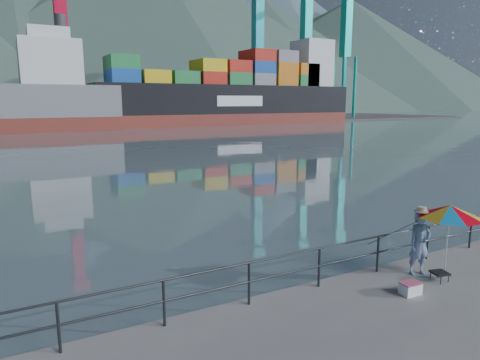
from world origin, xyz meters
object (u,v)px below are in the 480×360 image
at_px(fisherman, 419,243).
at_px(container_ship, 237,94).
at_px(beach_umbrella, 450,212).
at_px(cooler_bag, 410,289).

xyz_separation_m(fisherman, container_ship, (32.65, 71.75, 5.03)).
distance_m(fisherman, beach_umbrella, 1.14).
distance_m(beach_umbrella, cooler_bag, 2.30).
bearing_deg(fisherman, cooler_bag, -134.26).
height_order(beach_umbrella, container_ship, container_ship).
bearing_deg(container_ship, beach_umbrella, -114.05).
bearing_deg(beach_umbrella, container_ship, 65.95).
height_order(cooler_bag, container_ship, container_ship).
bearing_deg(cooler_bag, fisherman, 36.93).
height_order(fisherman, container_ship, container_ship).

